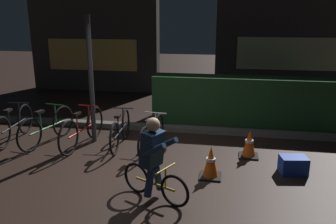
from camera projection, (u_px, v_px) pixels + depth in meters
name	position (u px, v px, depth m)	size (l,w,h in m)	color
ground_plane	(151.00, 170.00, 6.03)	(40.00, 40.00, 0.00)	black
sidewalk_curb	(172.00, 128.00, 8.10)	(12.00, 0.24, 0.12)	#56544F
hedge_row	(249.00, 101.00, 8.50)	(4.80, 0.70, 1.18)	#214723
storefront_left	(94.00, 38.00, 12.31)	(4.70, 0.54, 3.76)	#383330
storefront_right	(290.00, 25.00, 11.68)	(5.00, 0.54, 4.72)	#383330
street_post	(91.00, 81.00, 7.08)	(0.10, 0.10, 2.65)	#2D2D33
parked_bike_leftmost	(14.00, 125.00, 7.37)	(0.46, 1.70, 0.79)	black
parked_bike_left_mid	(47.00, 127.00, 7.21)	(0.47, 1.70, 0.80)	black
parked_bike_center_left	(82.00, 129.00, 7.05)	(0.46, 1.75, 0.81)	black
parked_bike_center_right	(120.00, 130.00, 7.07)	(0.46, 1.64, 0.75)	black
parked_bike_right_mid	(152.00, 135.00, 6.84)	(0.46, 1.57, 0.72)	black
traffic_cone_near	(211.00, 162.00, 5.68)	(0.36, 0.36, 0.54)	black
traffic_cone_far	(249.00, 144.00, 6.53)	(0.36, 0.36, 0.55)	black
blue_crate	(293.00, 165.00, 5.86)	(0.44, 0.32, 0.30)	#193DB7
cyclist	(154.00, 158.00, 4.91)	(1.09, 0.66, 1.25)	black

